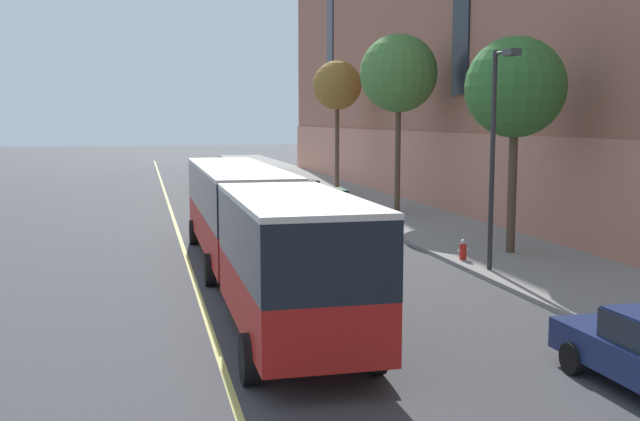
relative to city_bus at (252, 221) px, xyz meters
name	(u,v)px	position (x,y,z in m)	size (l,w,h in m)	color
ground_plane	(264,283)	(0.41, 0.28, -2.01)	(260.00, 260.00, 0.00)	#424244
sidewalk	(504,252)	(10.14, 3.28, -1.94)	(5.70, 160.00, 0.15)	gray
city_bus	(252,221)	(0.00, 0.00, 0.00)	(2.91, 20.35, 3.44)	red
parked_car_green_1	(330,204)	(6.16, 14.66, -1.23)	(2.03, 4.54, 1.56)	#23603D
parked_car_black_2	(303,192)	(6.07, 20.83, -1.23)	(1.98, 4.30, 1.56)	black
street_tree_mid_block	(515,88)	(10.13, 2.73, 4.21)	(3.69, 3.69, 7.95)	brown
street_tree_far_uptown	(399,74)	(10.13, 15.54, 5.48)	(4.12, 4.12, 9.43)	brown
street_tree_far_downtown	(337,86)	(10.13, 28.34, 5.39)	(3.39, 3.39, 9.01)	brown
street_lamp	(496,138)	(7.89, -0.33, 2.48)	(0.36, 1.48, 7.12)	#2D2D30
fire_hydrant	(463,250)	(7.79, 1.78, -1.52)	(0.42, 0.24, 0.72)	red
lane_centerline	(190,268)	(-1.70, 3.28, -2.01)	(0.16, 140.00, 0.01)	#E0D66B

